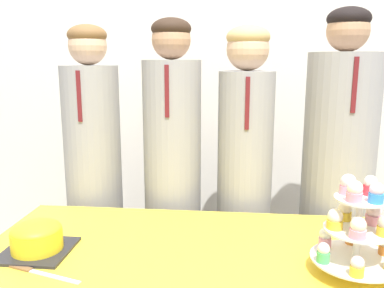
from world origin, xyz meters
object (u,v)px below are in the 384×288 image
object	(u,v)px
round_cake	(37,237)
student_2	(244,196)
cupcake_stand	(358,228)
student_3	(336,198)
cake_knife	(33,271)
student_0	(95,193)
student_1	(173,193)

from	to	relation	value
round_cake	student_2	xyz separation A→B (m)	(0.70, 0.63, -0.04)
round_cake	cupcake_stand	distance (m)	1.02
round_cake	student_3	bearing A→B (deg)	29.32
cake_knife	student_0	bearing A→B (deg)	111.81
student_0	student_1	distance (m)	0.38
student_1	cake_knife	bearing A→B (deg)	-112.79
student_1	student_2	bearing A→B (deg)	-0.00
round_cake	student_3	xyz separation A→B (m)	(1.12, 0.63, -0.04)
round_cake	cake_knife	world-z (taller)	round_cake
cake_knife	student_3	bearing A→B (deg)	51.89
round_cake	student_1	distance (m)	0.73
round_cake	student_2	bearing A→B (deg)	41.86
student_2	round_cake	bearing A→B (deg)	-138.14
round_cake	cake_knife	xyz separation A→B (m)	(0.05, -0.13, -0.05)
cupcake_stand	student_0	size ratio (longest dim) A/B	0.20
cake_knife	student_0	xyz separation A→B (m)	(-0.07, 0.75, -0.00)
student_1	student_3	distance (m)	0.75
cupcake_stand	student_1	xyz separation A→B (m)	(-0.65, 0.66, -0.14)
student_1	student_3	size ratio (longest dim) A/B	0.98
student_2	student_1	bearing A→B (deg)	180.00
cake_knife	cupcake_stand	size ratio (longest dim) A/B	0.85
student_0	cupcake_stand	bearing A→B (deg)	-32.63
cake_knife	cupcake_stand	distance (m)	0.98
cake_knife	cupcake_stand	bearing A→B (deg)	22.02
student_2	cupcake_stand	bearing A→B (deg)	-64.51
cupcake_stand	student_1	world-z (taller)	student_1
round_cake	student_1	size ratio (longest dim) A/B	0.14
cupcake_stand	student_3	world-z (taller)	student_3
round_cake	student_0	world-z (taller)	student_0
student_0	student_2	distance (m)	0.72
round_cake	cake_knife	size ratio (longest dim) A/B	0.86
student_0	student_1	size ratio (longest dim) A/B	0.98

